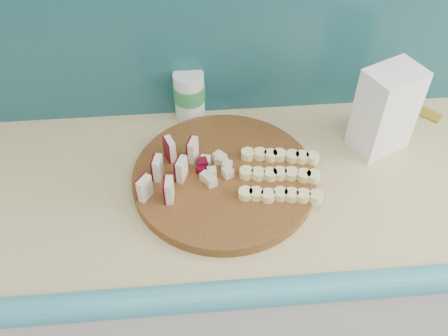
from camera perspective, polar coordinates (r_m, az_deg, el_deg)
kitchen_counter at (r=1.64m, az=15.81°, el=-11.41°), size 2.20×0.63×0.91m
backsplash at (r=1.36m, az=18.41°, el=15.79°), size 2.20×0.02×0.50m
cutting_board at (r=1.19m, az=0.00°, el=-1.12°), size 0.50×0.50×0.03m
apple_wedges at (r=1.16m, az=-6.30°, el=-0.07°), size 0.14×0.17×0.06m
apple_chunks at (r=1.18m, az=-1.33°, el=-0.26°), size 0.07×0.07×0.02m
banana_slices at (r=1.18m, az=6.48°, el=-0.72°), size 0.21×0.19×0.02m
flour_bag at (r=1.28m, az=18.00°, el=6.32°), size 0.16×0.14×0.23m
canister at (r=1.34m, az=-3.99°, el=8.38°), size 0.08×0.08×0.14m
banana_peel at (r=1.49m, az=18.44°, el=6.88°), size 0.24×0.19×0.01m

